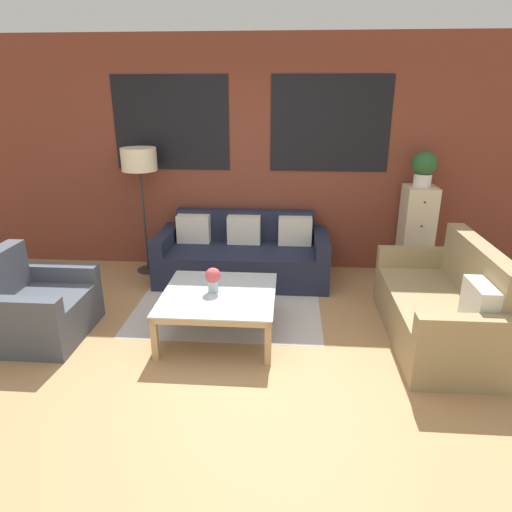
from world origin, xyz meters
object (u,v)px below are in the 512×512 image
object	(u,v)px
couch_dark	(243,256)
coffee_table	(219,298)
settee_vintage	(442,309)
armchair_corner	(37,308)
floor_lamp	(139,164)
potted_plant	(424,167)
drawer_cabinet	(416,233)
flower_vase	(213,278)

from	to	relation	value
couch_dark	coffee_table	size ratio (longest dim) A/B	1.96
couch_dark	settee_vintage	world-z (taller)	settee_vintage
armchair_corner	floor_lamp	distance (m)	2.06
coffee_table	potted_plant	xyz separation A→B (m)	(2.16, 1.59, 0.98)
armchair_corner	drawer_cabinet	bearing A→B (deg)	24.39
couch_dark	flower_vase	distance (m)	1.39
potted_plant	drawer_cabinet	bearing A→B (deg)	-90.00
floor_lamp	coffee_table	bearing A→B (deg)	-52.99
couch_dark	armchair_corner	xyz separation A→B (m)	(-1.76, -1.53, -0.01)
potted_plant	flower_vase	world-z (taller)	potted_plant
coffee_table	potted_plant	world-z (taller)	potted_plant
armchair_corner	floor_lamp	bearing A→B (deg)	72.57
coffee_table	flower_vase	xyz separation A→B (m)	(-0.05, 0.03, 0.19)
couch_dark	armchair_corner	distance (m)	2.33
settee_vintage	coffee_table	distance (m)	2.04
floor_lamp	drawer_cabinet	size ratio (longest dim) A/B	1.37
floor_lamp	flower_vase	xyz separation A→B (m)	(1.10, -1.50, -0.79)
settee_vintage	armchair_corner	world-z (taller)	settee_vintage
drawer_cabinet	flower_vase	size ratio (longest dim) A/B	4.83
couch_dark	drawer_cabinet	xyz separation A→B (m)	(2.07, 0.21, 0.28)
coffee_table	potted_plant	distance (m)	2.85
floor_lamp	flower_vase	distance (m)	2.02
coffee_table	floor_lamp	distance (m)	2.15
armchair_corner	floor_lamp	size ratio (longest dim) A/B	0.59
settee_vintage	floor_lamp	size ratio (longest dim) A/B	1.10
drawer_cabinet	flower_vase	xyz separation A→B (m)	(-2.21, -1.56, -0.01)
couch_dark	armchair_corner	world-z (taller)	armchair_corner
drawer_cabinet	potted_plant	bearing A→B (deg)	90.00
coffee_table	flower_vase	bearing A→B (deg)	153.53
settee_vintage	flower_vase	bearing A→B (deg)	-179.31
couch_dark	settee_vintage	bearing A→B (deg)	-34.24
drawer_cabinet	armchair_corner	bearing A→B (deg)	-155.61
coffee_table	flower_vase	world-z (taller)	flower_vase
potted_plant	flower_vase	xyz separation A→B (m)	(-2.21, -1.56, -0.79)
potted_plant	armchair_corner	bearing A→B (deg)	-155.61
potted_plant	couch_dark	bearing A→B (deg)	-174.26
flower_vase	couch_dark	bearing A→B (deg)	84.23
potted_plant	floor_lamp	bearing A→B (deg)	-178.94
floor_lamp	drawer_cabinet	bearing A→B (deg)	1.06
couch_dark	floor_lamp	xyz separation A→B (m)	(-1.24, 0.15, 1.06)
armchair_corner	potted_plant	bearing A→B (deg)	24.39
armchair_corner	potted_plant	size ratio (longest dim) A/B	2.25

